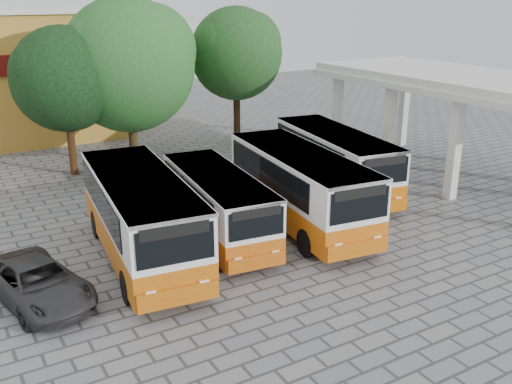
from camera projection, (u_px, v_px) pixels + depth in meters
ground at (343, 248)px, 21.65m from camera, size 90.00×90.00×0.00m
terminal_shelter at (463, 83)px, 28.34m from camera, size 6.80×15.80×5.40m
bus_far_left at (141, 213)px, 20.08m from camera, size 3.57×8.90×3.12m
bus_centre_left at (218, 202)px, 21.96m from camera, size 3.06×7.57×2.65m
bus_centre_right at (300, 184)px, 23.20m from camera, size 3.60×8.86×3.10m
bus_far_right at (335, 158)px, 27.12m from camera, size 3.76×8.60×2.99m
tree_left at (65, 75)px, 28.87m from camera, size 5.62×5.35×7.72m
tree_middle at (129, 60)px, 30.56m from camera, size 7.56×7.20×9.12m
tree_right at (237, 51)px, 34.55m from camera, size 5.88×5.60×8.51m
parked_car at (37, 282)px, 17.65m from camera, size 3.21×5.10×1.31m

